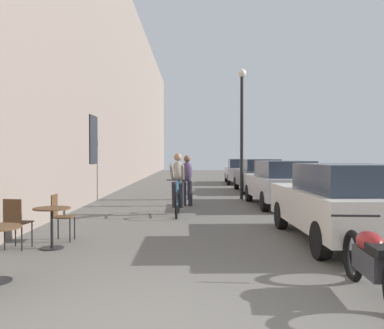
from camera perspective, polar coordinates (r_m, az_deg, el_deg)
The scene contains 13 objects.
building_facade_left at distance 18.52m, azimuth -11.85°, elevation 12.95°, with size 0.54×68.00×10.83m.
cafe_table_mid at distance 7.74m, azimuth -18.51°, elevation -7.11°, with size 0.64×0.64×0.72m.
cafe_chair_mid_toward_street at distance 7.88m, azimuth -22.86°, elevation -7.02°, with size 0.44×0.44×0.89m.
cafe_chair_mid_toward_wall at distance 8.40m, azimuth -17.52°, elevation -6.48°, with size 0.38×0.38×0.89m.
cyclist_on_bicycle at distance 11.43m, azimuth -1.79°, elevation -2.93°, with size 0.52×1.76×1.74m.
pedestrian_near at distance 13.50m, azimuth -0.46°, elevation -1.78°, with size 0.34×0.24×1.66m.
pedestrian_mid at distance 15.40m, azimuth -0.56°, elevation -1.51°, with size 0.38×0.30×1.62m.
street_lamp at distance 15.77m, azimuth 7.06°, elevation 6.55°, with size 0.32×0.32×4.90m.
parked_car_nearest at distance 8.30m, azimuth 20.00°, elevation -4.83°, with size 1.81×4.20×1.49m.
parked_car_second at distance 13.75m, azimuth 12.29°, elevation -2.46°, with size 1.87×4.20×1.48m.
parked_car_third at distance 19.10m, azimuth 9.25°, elevation -1.42°, with size 1.85×4.22×1.49m.
parked_car_fourth at distance 24.64m, azimuth 6.90°, elevation -0.87°, with size 1.84×4.14×1.45m.
parked_motorcycle at distance 5.31m, azimuth 23.85°, elevation -12.24°, with size 0.62×2.15×0.92m.
Camera 1 is at (0.32, -3.74, 1.63)m, focal length 38.79 mm.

